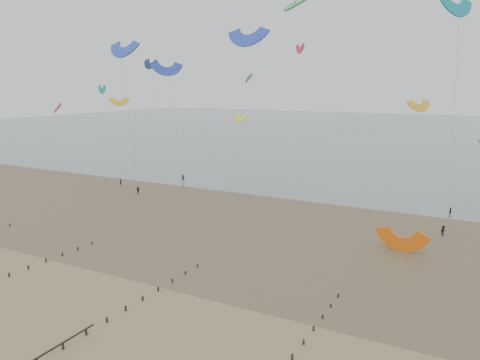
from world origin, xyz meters
name	(u,v)px	position (x,y,z in m)	size (l,w,h in m)	color
ground	(104,298)	(0.00, 0.00, 0.00)	(500.00, 500.00, 0.00)	brown
sea_and_shore	(229,215)	(-4.08, 34.40, 0.01)	(500.00, 665.00, 0.03)	#475654
kitesurfer_lead	(121,182)	(-37.99, 44.42, 0.77)	(0.56, 0.37, 1.54)	black
grounded_kite	(401,251)	(25.48, 29.96, 0.00)	(6.13, 3.21, 4.67)	orange
kites_airborne	(340,85)	(-0.91, 87.77, 22.28)	(235.52, 120.43, 35.72)	teal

